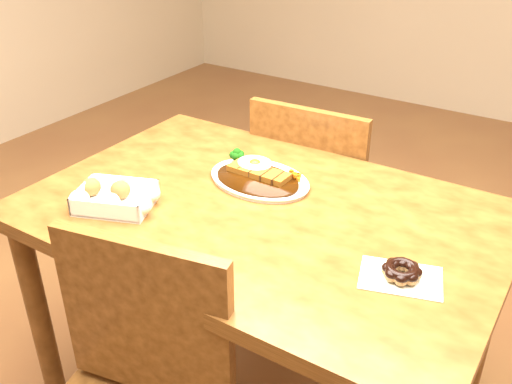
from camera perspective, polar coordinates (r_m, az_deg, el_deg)
The scene contains 5 objects.
table at distance 1.51m, azimuth 0.56°, elevation -4.87°, with size 1.20×0.80×0.75m.
chair_far at distance 2.04m, azimuth 6.28°, elevation -1.01°, with size 0.44×0.44×0.87m.
katsu_curry_plate at distance 1.58m, azimuth 0.27°, elevation 1.58°, with size 0.31×0.23×0.06m.
donut_box at distance 1.49m, azimuth -13.89°, elevation -0.49°, with size 0.23×0.20×0.05m.
pon_de_ring at distance 1.24m, azimuth 14.36°, elevation -7.73°, with size 0.20×0.16×0.03m.
Camera 1 is at (0.66, -1.06, 1.49)m, focal length 40.00 mm.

